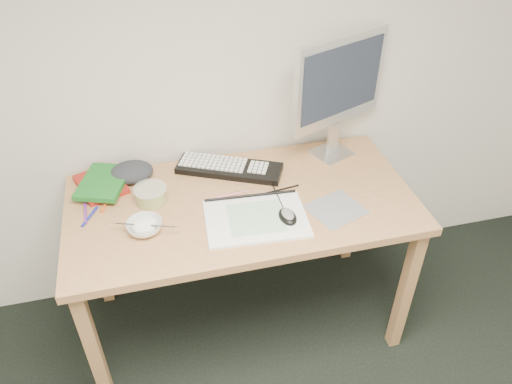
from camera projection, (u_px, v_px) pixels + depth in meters
desk at (242, 216)px, 2.07m from camera, size 1.40×0.70×0.75m
mousepad at (336, 209)px, 1.97m from camera, size 0.25×0.24×0.00m
sketchpad at (256, 219)px, 1.92m from camera, size 0.41×0.30×0.01m
keyboard at (229, 168)px, 2.17m from camera, size 0.47×0.33×0.03m
monitor at (339, 84)px, 2.08m from camera, size 0.45×0.21×0.55m
mouse at (288, 214)px, 1.91m from camera, size 0.07×0.11×0.04m
rice_bowl at (145, 227)px, 1.86m from camera, size 0.15×0.15×0.04m
chopsticks at (145, 225)px, 1.83m from camera, size 0.22×0.09×0.02m
fruit_tub at (151, 195)px, 1.99m from camera, size 0.14×0.14×0.07m
book_red at (101, 184)px, 2.09m from camera, size 0.24×0.27×0.02m
book_green at (104, 182)px, 2.06m from camera, size 0.25×0.29×0.02m
cloth_lump at (132, 172)px, 2.12m from camera, size 0.19×0.17×0.06m
pencil_pink at (230, 195)px, 2.04m from camera, size 0.17×0.03×0.01m
pencil_tan at (256, 196)px, 2.03m from camera, size 0.15×0.14×0.01m
pencil_black at (278, 190)px, 2.07m from camera, size 0.19×0.03×0.01m
marker_blue at (90, 217)px, 1.93m from camera, size 0.06×0.11×0.01m
marker_orange at (107, 202)px, 2.00m from camera, size 0.05×0.13×0.01m
marker_purple at (85, 213)px, 1.95m from camera, size 0.02×0.12×0.01m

